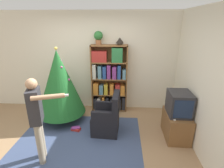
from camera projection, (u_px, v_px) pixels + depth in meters
The scene contains 14 objects.
ground_plane at pixel (82, 148), 3.40m from camera, with size 14.00×14.00×0.00m, color #9E7A56.
wall_back at pixel (95, 62), 4.70m from camera, with size 8.00×0.10×2.60m.
wall_right at pixel (212, 89), 2.82m from camera, with size 0.10×8.00×2.60m.
area_rug at pixel (78, 143), 3.52m from camera, with size 2.54×2.15×0.01m.
bookshelf at pixel (109, 80), 4.62m from camera, with size 0.94×0.28×1.78m.
tv_stand at pixel (176, 125), 3.66m from camera, with size 0.46×0.73×0.54m.
television at pixel (179, 103), 3.49m from camera, with size 0.43×0.52×0.47m.
game_remote at pixel (174, 119), 3.37m from camera, with size 0.04×0.12×0.02m.
christmas_tree at pixel (59, 83), 4.07m from camera, with size 1.13×1.13×1.81m.
armchair at pixel (107, 119), 3.80m from camera, with size 0.60×0.59×0.92m.
standing_person at pixel (37, 115), 2.83m from camera, with size 0.71×0.45×1.52m.
potted_plant at pixel (98, 37), 4.27m from camera, with size 0.22×0.22×0.33m.
table_lamp at pixel (120, 41), 4.27m from camera, with size 0.20×0.20×0.18m.
book_pile_near_tree at pixel (76, 129), 3.94m from camera, with size 0.22×0.17×0.08m.
Camera 1 is at (0.77, -2.74, 2.32)m, focal length 28.00 mm.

